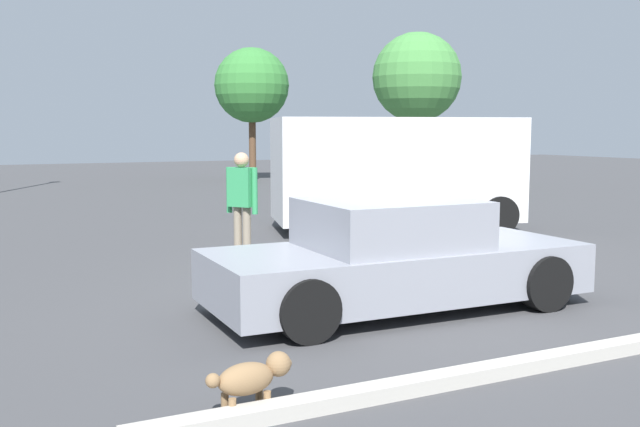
{
  "coord_description": "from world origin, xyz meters",
  "views": [
    {
      "loc": [
        -4.46,
        -7.07,
        2.05
      ],
      "look_at": [
        -0.05,
        1.85,
        0.9
      ],
      "focal_mm": 40.49,
      "sensor_mm": 36.0,
      "label": 1
    }
  ],
  "objects_px": {
    "dog": "(252,377)",
    "van_white": "(395,170)",
    "sedan_foreground": "(395,259)",
    "pedestrian": "(242,196)"
  },
  "relations": [
    {
      "from": "dog",
      "to": "van_white",
      "type": "xyz_separation_m",
      "value": [
        6.13,
        7.83,
        0.97
      ]
    },
    {
      "from": "sedan_foreground",
      "to": "pedestrian",
      "type": "xyz_separation_m",
      "value": [
        -0.5,
        3.69,
        0.44
      ]
    },
    {
      "from": "pedestrian",
      "to": "van_white",
      "type": "bearing_deg",
      "value": 170.4
    },
    {
      "from": "pedestrian",
      "to": "dog",
      "type": "bearing_deg",
      "value": 34.93
    },
    {
      "from": "van_white",
      "to": "pedestrian",
      "type": "bearing_deg",
      "value": 41.94
    },
    {
      "from": "sedan_foreground",
      "to": "van_white",
      "type": "relative_size",
      "value": 0.83
    },
    {
      "from": "dog",
      "to": "van_white",
      "type": "relative_size",
      "value": 0.13
    },
    {
      "from": "dog",
      "to": "van_white",
      "type": "bearing_deg",
      "value": 46.39
    },
    {
      "from": "sedan_foreground",
      "to": "pedestrian",
      "type": "height_order",
      "value": "pedestrian"
    },
    {
      "from": "sedan_foreground",
      "to": "van_white",
      "type": "distance_m",
      "value": 6.71
    }
  ]
}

